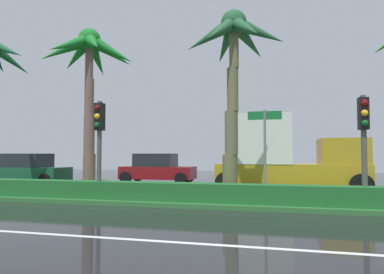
{
  "coord_description": "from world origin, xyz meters",
  "views": [
    {
      "loc": [
        1.17,
        -4.55,
        1.71
      ],
      "look_at": [
        -2.82,
        11.35,
        2.5
      ],
      "focal_mm": 32.71,
      "sensor_mm": 36.0,
      "label": 1
    }
  ],
  "objects_px": {
    "palm_tree_centre_left": "(234,53)",
    "car_in_traffic_leading": "(29,170)",
    "car_in_traffic_second": "(157,169)",
    "street_name_sign": "(265,142)",
    "traffic_signal_median_right": "(364,130)",
    "palm_tree_mid_left": "(90,62)",
    "traffic_signal_median_left": "(99,131)",
    "box_truck_lead": "(288,157)"
  },
  "relations": [
    {
      "from": "palm_tree_centre_left",
      "to": "car_in_traffic_leading",
      "type": "height_order",
      "value": "palm_tree_centre_left"
    },
    {
      "from": "street_name_sign",
      "to": "palm_tree_mid_left",
      "type": "bearing_deg",
      "value": 171.13
    },
    {
      "from": "traffic_signal_median_right",
      "to": "street_name_sign",
      "type": "relative_size",
      "value": 1.1
    },
    {
      "from": "street_name_sign",
      "to": "car_in_traffic_leading",
      "type": "xyz_separation_m",
      "value": [
        -13.14,
        5.09,
        -1.25
      ]
    },
    {
      "from": "traffic_signal_median_left",
      "to": "street_name_sign",
      "type": "height_order",
      "value": "traffic_signal_median_left"
    },
    {
      "from": "palm_tree_centre_left",
      "to": "street_name_sign",
      "type": "height_order",
      "value": "palm_tree_centre_left"
    },
    {
      "from": "traffic_signal_median_right",
      "to": "box_truck_lead",
      "type": "height_order",
      "value": "same"
    },
    {
      "from": "palm_tree_mid_left",
      "to": "box_truck_lead",
      "type": "xyz_separation_m",
      "value": [
        7.92,
        3.47,
        -3.93
      ]
    },
    {
      "from": "palm_tree_mid_left",
      "to": "box_truck_lead",
      "type": "bearing_deg",
      "value": 23.64
    },
    {
      "from": "traffic_signal_median_left",
      "to": "box_truck_lead",
      "type": "distance_m",
      "value": 8.36
    },
    {
      "from": "palm_tree_centre_left",
      "to": "box_truck_lead",
      "type": "distance_m",
      "value": 5.85
    },
    {
      "from": "car_in_traffic_leading",
      "to": "palm_tree_mid_left",
      "type": "bearing_deg",
      "value": -33.45
    },
    {
      "from": "street_name_sign",
      "to": "box_truck_lead",
      "type": "bearing_deg",
      "value": 79.9
    },
    {
      "from": "car_in_traffic_leading",
      "to": "palm_tree_centre_left",
      "type": "bearing_deg",
      "value": -20.95
    },
    {
      "from": "traffic_signal_median_left",
      "to": "traffic_signal_median_right",
      "type": "distance_m",
      "value": 8.58
    },
    {
      "from": "box_truck_lead",
      "to": "traffic_signal_median_right",
      "type": "bearing_deg",
      "value": -67.02
    },
    {
      "from": "traffic_signal_median_left",
      "to": "car_in_traffic_second",
      "type": "height_order",
      "value": "traffic_signal_median_left"
    },
    {
      "from": "palm_tree_centre_left",
      "to": "car_in_traffic_second",
      "type": "height_order",
      "value": "palm_tree_centre_left"
    },
    {
      "from": "palm_tree_centre_left",
      "to": "car_in_traffic_second",
      "type": "relative_size",
      "value": 1.55
    },
    {
      "from": "palm_tree_centre_left",
      "to": "car_in_traffic_leading",
      "type": "distance_m",
      "value": 13.68
    },
    {
      "from": "palm_tree_mid_left",
      "to": "car_in_traffic_leading",
      "type": "bearing_deg",
      "value": 146.55
    },
    {
      "from": "box_truck_lead",
      "to": "street_name_sign",
      "type": "bearing_deg",
      "value": -100.1
    },
    {
      "from": "car_in_traffic_leading",
      "to": "box_truck_lead",
      "type": "bearing_deg",
      "value": -2.12
    },
    {
      "from": "palm_tree_centre_left",
      "to": "car_in_traffic_second",
      "type": "xyz_separation_m",
      "value": [
        -5.49,
        7.38,
        -4.44
      ]
    },
    {
      "from": "street_name_sign",
      "to": "traffic_signal_median_left",
      "type": "bearing_deg",
      "value": -173.83
    },
    {
      "from": "palm_tree_mid_left",
      "to": "traffic_signal_median_right",
      "type": "bearing_deg",
      "value": -8.33
    },
    {
      "from": "traffic_signal_median_right",
      "to": "street_name_sign",
      "type": "bearing_deg",
      "value": 173.0
    },
    {
      "from": "box_truck_lead",
      "to": "car_in_traffic_second",
      "type": "bearing_deg",
      "value": 156.06
    },
    {
      "from": "car_in_traffic_second",
      "to": "traffic_signal_median_left",
      "type": "bearing_deg",
      "value": -84.06
    },
    {
      "from": "car_in_traffic_leading",
      "to": "car_in_traffic_second",
      "type": "distance_m",
      "value": 7.14
    },
    {
      "from": "traffic_signal_median_right",
      "to": "car_in_traffic_second",
      "type": "bearing_deg",
      "value": 139.06
    },
    {
      "from": "palm_tree_mid_left",
      "to": "car_in_traffic_second",
      "type": "relative_size",
      "value": 1.57
    },
    {
      "from": "palm_tree_centre_left",
      "to": "traffic_signal_median_right",
      "type": "distance_m",
      "value": 4.94
    },
    {
      "from": "palm_tree_mid_left",
      "to": "traffic_signal_median_left",
      "type": "distance_m",
      "value": 3.73
    },
    {
      "from": "car_in_traffic_leading",
      "to": "car_in_traffic_second",
      "type": "relative_size",
      "value": 1.0
    },
    {
      "from": "palm_tree_centre_left",
      "to": "street_name_sign",
      "type": "xyz_separation_m",
      "value": [
        1.06,
        -0.47,
        -3.19
      ]
    },
    {
      "from": "street_name_sign",
      "to": "car_in_traffic_leading",
      "type": "bearing_deg",
      "value": 158.8
    },
    {
      "from": "palm_tree_centre_left",
      "to": "box_truck_lead",
      "type": "relative_size",
      "value": 1.04
    },
    {
      "from": "palm_tree_mid_left",
      "to": "car_in_traffic_second",
      "type": "distance_m",
      "value": 8.21
    },
    {
      "from": "traffic_signal_median_left",
      "to": "street_name_sign",
      "type": "xyz_separation_m",
      "value": [
        5.67,
        0.61,
        -0.42
      ]
    },
    {
      "from": "palm_tree_mid_left",
      "to": "car_in_traffic_leading",
      "type": "relative_size",
      "value": 1.57
    },
    {
      "from": "palm_tree_mid_left",
      "to": "box_truck_lead",
      "type": "height_order",
      "value": "palm_tree_mid_left"
    }
  ]
}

